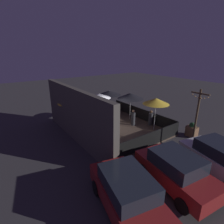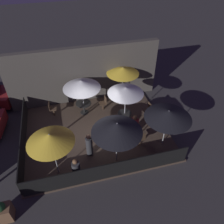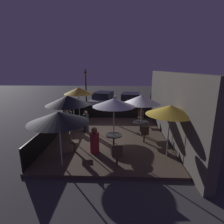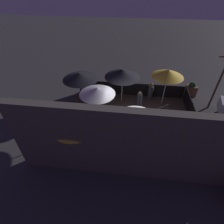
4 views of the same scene
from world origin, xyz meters
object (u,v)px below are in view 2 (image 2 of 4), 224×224
patio_umbrella_0 (81,84)px  patio_chair_3 (148,110)px  dining_table_1 (125,115)px  dining_table_0 (84,105)px  patio_umbrella_3 (123,70)px  patron_0 (89,145)px  patron_2 (76,170)px  patio_chair_2 (141,138)px  patio_umbrella_4 (168,114)px  patio_chair_1 (52,108)px  patio_chair_0 (104,102)px  patio_umbrella_5 (50,138)px  patio_umbrella_2 (117,128)px  planter_box (1,212)px  patio_umbrella_1 (126,90)px  patron_1 (135,125)px

patio_umbrella_0 → patio_chair_3: patio_umbrella_0 is taller
dining_table_1 → dining_table_0: bearing=144.3°
patio_umbrella_3 → patio_chair_3: bearing=-67.1°
patron_0 → patio_umbrella_0: bearing=22.7°
patio_umbrella_3 → patron_2: 6.59m
patio_chair_2 → patio_umbrella_4: bearing=-105.7°
patio_chair_1 → patio_chair_3: 5.62m
dining_table_0 → patio_chair_0: size_ratio=0.99×
patio_umbrella_3 → patio_umbrella_5: size_ratio=0.91×
patio_umbrella_2 → patron_0: 2.05m
patio_chair_2 → planter_box: (-6.39, -2.11, -0.15)m
patio_umbrella_1 → patio_chair_0: patio_umbrella_1 is taller
patio_chair_2 → patio_chair_3: size_ratio=0.99×
dining_table_0 → patron_0: patron_0 is taller
patio_chair_3 → planter_box: patio_chair_3 is taller
patio_umbrella_3 → patio_chair_1: (-4.49, -0.60, -1.54)m
patio_umbrella_0 → patio_umbrella_4: (3.54, -3.49, -0.06)m
patio_chair_0 → patron_0: (-1.47, -3.27, 0.09)m
patio_umbrella_2 → dining_table_1: size_ratio=3.09×
patio_umbrella_4 → patio_chair_1: patio_umbrella_4 is taller
patio_umbrella_5 → patron_0: (1.59, 0.73, -1.68)m
patio_chair_0 → patio_umbrella_2: bearing=83.6°
patio_umbrella_3 → patio_chair_0: patio_umbrella_3 is taller
patio_umbrella_0 → planter_box: (-4.03, -5.46, -1.68)m
patio_umbrella_0 → planter_box: size_ratio=2.15×
dining_table_1 → patron_0: 2.89m
patio_chair_3 → patron_2: 5.52m
patio_umbrella_4 → patio_umbrella_5: size_ratio=0.90×
patio_chair_2 → patron_2: (-3.38, -1.08, 0.05)m
patio_umbrella_4 → dining_table_1: bearing=126.2°
patio_umbrella_2 → patio_chair_3: patio_umbrella_2 is taller
patio_umbrella_3 → patron_0: 5.18m
dining_table_1 → patron_1: 0.91m
patio_umbrella_2 → patron_1: patio_umbrella_2 is taller
patio_umbrella_4 → patio_chair_3: patio_umbrella_4 is taller
patio_chair_1 → patron_0: (1.61, -3.46, 0.07)m
patio_chair_1 → patron_1: 4.96m
patio_umbrella_1 → dining_table_0: (-2.08, 1.49, -1.67)m
patron_1 → patio_chair_0: bearing=123.2°
planter_box → patio_chair_0: bearing=46.3°
patio_umbrella_1 → patron_1: patio_umbrella_1 is taller
patio_chair_1 → patron_2: bearing=-72.6°
patio_umbrella_5 → patio_chair_1: patio_umbrella_5 is taller
patio_umbrella_1 → patio_umbrella_2: size_ratio=1.02×
patio_umbrella_2 → patio_umbrella_4: bearing=8.9°
patio_umbrella_4 → dining_table_1: size_ratio=2.91×
patio_umbrella_3 → patio_chair_1: 4.78m
patio_chair_3 → patio_chair_0: bearing=-37.1°
patron_1 → patio_umbrella_1: bearing=116.9°
patio_umbrella_2 → patron_2: size_ratio=1.92×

